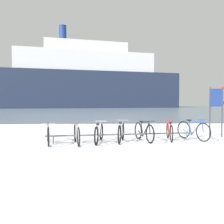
{
  "coord_description": "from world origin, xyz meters",
  "views": [
    {
      "loc": [
        -1.82,
        -6.91,
        1.43
      ],
      "look_at": [
        -1.28,
        4.96,
        0.98
      ],
      "focal_mm": 39.03,
      "sensor_mm": 36.0,
      "label": 1
    }
  ],
  "objects_px": {
    "bicycle_1": "(77,134)",
    "info_sign": "(216,103)",
    "bicycle_5": "(169,131)",
    "bicycle_3": "(121,132)",
    "bicycle_0": "(48,134)",
    "bicycle_6": "(193,130)",
    "bicycle_4": "(144,132)",
    "bicycle_2": "(99,133)",
    "ferry_ship": "(89,81)"
  },
  "relations": [
    {
      "from": "bicycle_4",
      "to": "info_sign",
      "type": "distance_m",
      "value": 3.52
    },
    {
      "from": "bicycle_1",
      "to": "bicycle_2",
      "type": "bearing_deg",
      "value": 18.01
    },
    {
      "from": "bicycle_3",
      "to": "bicycle_6",
      "type": "height_order",
      "value": "bicycle_6"
    },
    {
      "from": "info_sign",
      "to": "ferry_ship",
      "type": "distance_m",
      "value": 62.48
    },
    {
      "from": "ferry_ship",
      "to": "bicycle_1",
      "type": "bearing_deg",
      "value": -87.53
    },
    {
      "from": "info_sign",
      "to": "bicycle_1",
      "type": "bearing_deg",
      "value": -165.22
    },
    {
      "from": "bicycle_1",
      "to": "bicycle_2",
      "type": "distance_m",
      "value": 0.81
    },
    {
      "from": "bicycle_6",
      "to": "ferry_ship",
      "type": "distance_m",
      "value": 63.17
    },
    {
      "from": "bicycle_0",
      "to": "ferry_ship",
      "type": "bearing_deg",
      "value": 91.56
    },
    {
      "from": "bicycle_1",
      "to": "info_sign",
      "type": "height_order",
      "value": "info_sign"
    },
    {
      "from": "bicycle_6",
      "to": "bicycle_0",
      "type": "bearing_deg",
      "value": -172.95
    },
    {
      "from": "bicycle_3",
      "to": "info_sign",
      "type": "height_order",
      "value": "info_sign"
    },
    {
      "from": "bicycle_5",
      "to": "bicycle_6",
      "type": "distance_m",
      "value": 0.94
    },
    {
      "from": "bicycle_1",
      "to": "bicycle_5",
      "type": "height_order",
      "value": "same"
    },
    {
      "from": "bicycle_0",
      "to": "bicycle_6",
      "type": "relative_size",
      "value": 1.09
    },
    {
      "from": "bicycle_2",
      "to": "bicycle_5",
      "type": "distance_m",
      "value": 2.73
    },
    {
      "from": "bicycle_2",
      "to": "ferry_ship",
      "type": "relative_size",
      "value": 0.03
    },
    {
      "from": "bicycle_4",
      "to": "bicycle_6",
      "type": "relative_size",
      "value": 1.1
    },
    {
      "from": "bicycle_4",
      "to": "bicycle_5",
      "type": "distance_m",
      "value": 1.04
    },
    {
      "from": "bicycle_4",
      "to": "ferry_ship",
      "type": "relative_size",
      "value": 0.03
    },
    {
      "from": "bicycle_4",
      "to": "bicycle_3",
      "type": "bearing_deg",
      "value": -168.85
    },
    {
      "from": "bicycle_3",
      "to": "info_sign",
      "type": "relative_size",
      "value": 0.79
    },
    {
      "from": "bicycle_0",
      "to": "bicycle_1",
      "type": "bearing_deg",
      "value": -4.69
    },
    {
      "from": "bicycle_0",
      "to": "bicycle_4",
      "type": "height_order",
      "value": "bicycle_4"
    },
    {
      "from": "bicycle_0",
      "to": "bicycle_3",
      "type": "relative_size",
      "value": 1.03
    },
    {
      "from": "bicycle_1",
      "to": "ferry_ship",
      "type": "distance_m",
      "value": 63.57
    },
    {
      "from": "bicycle_1",
      "to": "bicycle_6",
      "type": "bearing_deg",
      "value": 9.68
    },
    {
      "from": "bicycle_0",
      "to": "bicycle_5",
      "type": "bearing_deg",
      "value": 8.02
    },
    {
      "from": "bicycle_4",
      "to": "bicycle_6",
      "type": "xyz_separation_m",
      "value": [
        1.96,
        0.24,
        0.02
      ]
    },
    {
      "from": "bicycle_1",
      "to": "info_sign",
      "type": "relative_size",
      "value": 0.82
    },
    {
      "from": "bicycle_3",
      "to": "bicycle_6",
      "type": "xyz_separation_m",
      "value": [
        2.82,
        0.41,
        0.02
      ]
    },
    {
      "from": "bicycle_0",
      "to": "bicycle_6",
      "type": "height_order",
      "value": "bicycle_6"
    },
    {
      "from": "bicycle_3",
      "to": "bicycle_5",
      "type": "xyz_separation_m",
      "value": [
        1.88,
        0.37,
        -0.01
      ]
    },
    {
      "from": "bicycle_0",
      "to": "ferry_ship",
      "type": "relative_size",
      "value": 0.03
    },
    {
      "from": "bicycle_0",
      "to": "bicycle_5",
      "type": "xyz_separation_m",
      "value": [
        4.46,
        0.63,
        -0.0
      ]
    },
    {
      "from": "bicycle_2",
      "to": "info_sign",
      "type": "bearing_deg",
      "value": 14.25
    },
    {
      "from": "bicycle_2",
      "to": "bicycle_1",
      "type": "bearing_deg",
      "value": -161.99
    },
    {
      "from": "bicycle_5",
      "to": "bicycle_3",
      "type": "bearing_deg",
      "value": -168.83
    },
    {
      "from": "bicycle_1",
      "to": "bicycle_2",
      "type": "xyz_separation_m",
      "value": [
        0.77,
        0.25,
        -0.0
      ]
    },
    {
      "from": "bicycle_5",
      "to": "info_sign",
      "type": "height_order",
      "value": "info_sign"
    },
    {
      "from": "bicycle_1",
      "to": "bicycle_2",
      "type": "height_order",
      "value": "same"
    },
    {
      "from": "bicycle_0",
      "to": "bicycle_1",
      "type": "relative_size",
      "value": 0.99
    },
    {
      "from": "bicycle_5",
      "to": "info_sign",
      "type": "xyz_separation_m",
      "value": [
        2.18,
        0.78,
        1.07
      ]
    },
    {
      "from": "bicycle_4",
      "to": "bicycle_2",
      "type": "bearing_deg",
      "value": -171.21
    },
    {
      "from": "bicycle_1",
      "to": "bicycle_3",
      "type": "bearing_deg",
      "value": 12.12
    },
    {
      "from": "ferry_ship",
      "to": "bicycle_4",
      "type": "bearing_deg",
      "value": -85.29
    },
    {
      "from": "bicycle_3",
      "to": "bicycle_4",
      "type": "height_order",
      "value": "bicycle_3"
    },
    {
      "from": "bicycle_6",
      "to": "ferry_ship",
      "type": "relative_size",
      "value": 0.03
    },
    {
      "from": "bicycle_4",
      "to": "info_sign",
      "type": "xyz_separation_m",
      "value": [
        3.21,
        0.98,
        1.06
      ]
    },
    {
      "from": "bicycle_2",
      "to": "bicycle_6",
      "type": "distance_m",
      "value": 3.66
    }
  ]
}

